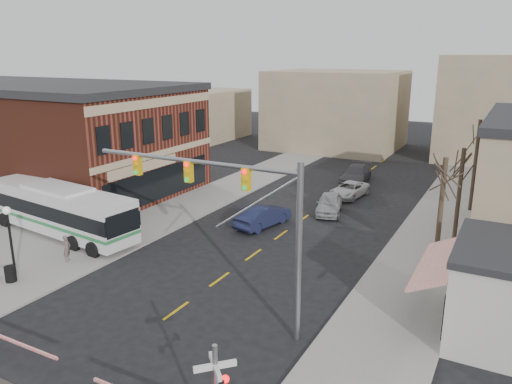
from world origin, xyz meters
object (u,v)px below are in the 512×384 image
at_px(pedestrian_far, 100,220).
at_px(street_lamp, 9,226).
at_px(traffic_signal_mast, 238,205).
at_px(car_a, 329,204).
at_px(car_d, 356,174).
at_px(car_b, 263,216).
at_px(transit_bus, 60,209).
at_px(car_c, 349,190).
at_px(pedestrian_near, 67,248).
at_px(trash_bin, 10,274).

bearing_deg(pedestrian_far, street_lamp, -136.79).
relative_size(traffic_signal_mast, pedestrian_far, 6.88).
relative_size(car_a, car_d, 0.79).
bearing_deg(car_b, traffic_signal_mast, 124.61).
relative_size(transit_bus, car_c, 2.80).
height_order(transit_bus, pedestrian_near, transit_bus).
bearing_deg(car_c, car_d, 108.17).
xyz_separation_m(transit_bus, car_b, (11.44, 8.18, -1.07)).
relative_size(street_lamp, car_c, 0.85).
distance_m(transit_bus, car_c, 23.66).
xyz_separation_m(traffic_signal_mast, pedestrian_near, (-12.57, 1.18, -4.85)).
distance_m(street_lamp, pedestrian_far, 7.97).
height_order(car_c, pedestrian_far, pedestrian_far).
bearing_deg(pedestrian_far, car_b, -20.19).
bearing_deg(car_a, car_b, -135.85).
bearing_deg(pedestrian_far, car_d, 7.87).
xyz_separation_m(car_a, pedestrian_far, (-12.72, -11.64, 0.13)).
distance_m(car_a, pedestrian_far, 17.25).
relative_size(car_a, pedestrian_far, 2.90).
bearing_deg(car_a, trash_bin, -133.20).
distance_m(car_a, car_d, 10.45).
distance_m(car_b, pedestrian_far, 11.50).
xyz_separation_m(trash_bin, car_b, (7.86, 14.82, 0.24)).
bearing_deg(car_c, street_lamp, -108.46).
bearing_deg(car_a, pedestrian_far, -151.84).
bearing_deg(car_c, pedestrian_near, -108.66).
distance_m(transit_bus, traffic_signal_mast, 17.67).
bearing_deg(car_b, car_d, -85.89).
distance_m(traffic_signal_mast, pedestrian_far, 16.71).
bearing_deg(street_lamp, pedestrian_near, 66.04).
bearing_deg(car_d, pedestrian_far, -123.48).
relative_size(street_lamp, car_d, 0.69).
bearing_deg(car_a, transit_bus, -151.84).
bearing_deg(pedestrian_near, car_d, -43.46).
height_order(trash_bin, pedestrian_far, pedestrian_far).
height_order(car_b, pedestrian_far, pedestrian_far).
relative_size(traffic_signal_mast, car_d, 1.88).
xyz_separation_m(car_c, pedestrian_near, (-10.49, -21.76, 0.28)).
relative_size(trash_bin, car_c, 0.19).
bearing_deg(car_d, transit_bus, -125.29).
height_order(traffic_signal_mast, car_b, traffic_signal_mast).
height_order(traffic_signal_mast, car_d, traffic_signal_mast).
relative_size(car_d, pedestrian_far, 3.65).
relative_size(car_a, pedestrian_near, 2.81).
distance_m(transit_bus, car_d, 27.40).
bearing_deg(car_b, street_lamp, 70.67).
relative_size(car_a, car_c, 0.97).
height_order(car_d, pedestrian_far, pedestrian_far).
bearing_deg(car_b, trash_bin, 73.97).
distance_m(transit_bus, pedestrian_far, 2.76).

